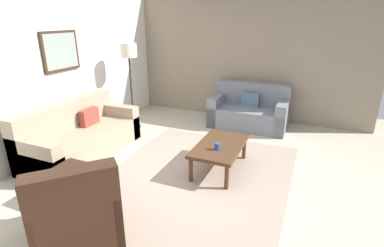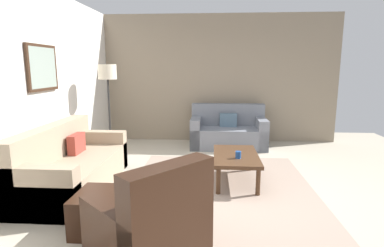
{
  "view_description": "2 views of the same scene",
  "coord_description": "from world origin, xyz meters",
  "px_view_note": "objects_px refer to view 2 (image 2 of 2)",
  "views": [
    {
      "loc": [
        -3.39,
        -1.39,
        2.19
      ],
      "look_at": [
        0.36,
        0.22,
        0.68
      ],
      "focal_mm": 27.28,
      "sensor_mm": 36.0,
      "label": 1
    },
    {
      "loc": [
        -3.95,
        0.13,
        1.67
      ],
      "look_at": [
        0.33,
        0.42,
        0.87
      ],
      "focal_mm": 28.68,
      "sensor_mm": 36.0,
      "label": 2
    }
  ],
  "objects_px": {
    "couch_main": "(69,167)",
    "armchair_leather": "(152,233)",
    "coffee_table": "(236,158)",
    "cup": "(238,155)",
    "framed_artwork": "(42,68)",
    "couch_loveseat": "(228,132)",
    "lamp_standing": "(108,82)",
    "ottoman": "(104,211)"
  },
  "relations": [
    {
      "from": "couch_main",
      "to": "armchair_leather",
      "type": "height_order",
      "value": "armchair_leather"
    },
    {
      "from": "armchair_leather",
      "to": "coffee_table",
      "type": "relative_size",
      "value": 1.03
    },
    {
      "from": "cup",
      "to": "framed_artwork",
      "type": "xyz_separation_m",
      "value": [
        0.05,
        2.75,
        1.2
      ]
    },
    {
      "from": "armchair_leather",
      "to": "coffee_table",
      "type": "height_order",
      "value": "armchair_leather"
    },
    {
      "from": "couch_loveseat",
      "to": "framed_artwork",
      "type": "distance_m",
      "value": 3.75
    },
    {
      "from": "cup",
      "to": "lamp_standing",
      "type": "bearing_deg",
      "value": 61.8
    },
    {
      "from": "couch_main",
      "to": "lamp_standing",
      "type": "xyz_separation_m",
      "value": [
        1.41,
        -0.12,
        1.11
      ]
    },
    {
      "from": "couch_main",
      "to": "cup",
      "type": "relative_size",
      "value": 20.33
    },
    {
      "from": "couch_loveseat",
      "to": "cup",
      "type": "bearing_deg",
      "value": -179.15
    },
    {
      "from": "cup",
      "to": "ottoman",
      "type": "bearing_deg",
      "value": 131.08
    },
    {
      "from": "couch_main",
      "to": "lamp_standing",
      "type": "bearing_deg",
      "value": -5.05
    },
    {
      "from": "couch_loveseat",
      "to": "lamp_standing",
      "type": "xyz_separation_m",
      "value": [
        -1.07,
        2.19,
        1.11
      ]
    },
    {
      "from": "lamp_standing",
      "to": "framed_artwork",
      "type": "relative_size",
      "value": 2.35
    },
    {
      "from": "ottoman",
      "to": "framed_artwork",
      "type": "height_order",
      "value": "framed_artwork"
    },
    {
      "from": "couch_loveseat",
      "to": "cup",
      "type": "xyz_separation_m",
      "value": [
        -2.26,
        -0.03,
        0.16
      ]
    },
    {
      "from": "couch_main",
      "to": "framed_artwork",
      "type": "relative_size",
      "value": 2.77
    },
    {
      "from": "lamp_standing",
      "to": "ottoman",
      "type": "bearing_deg",
      "value": -163.09
    },
    {
      "from": "couch_loveseat",
      "to": "cup",
      "type": "relative_size",
      "value": 15.65
    },
    {
      "from": "couch_main",
      "to": "couch_loveseat",
      "type": "relative_size",
      "value": 1.3
    },
    {
      "from": "couch_loveseat",
      "to": "ottoman",
      "type": "relative_size",
      "value": 2.78
    },
    {
      "from": "ottoman",
      "to": "coffee_table",
      "type": "height_order",
      "value": "coffee_table"
    },
    {
      "from": "couch_loveseat",
      "to": "armchair_leather",
      "type": "distance_m",
      "value": 4.18
    },
    {
      "from": "armchair_leather",
      "to": "cup",
      "type": "height_order",
      "value": "armchair_leather"
    },
    {
      "from": "ottoman",
      "to": "framed_artwork",
      "type": "distance_m",
      "value": 2.35
    },
    {
      "from": "framed_artwork",
      "to": "ottoman",
      "type": "bearing_deg",
      "value": -136.18
    },
    {
      "from": "couch_loveseat",
      "to": "armchair_leather",
      "type": "relative_size",
      "value": 1.38
    },
    {
      "from": "coffee_table",
      "to": "lamp_standing",
      "type": "relative_size",
      "value": 0.64
    },
    {
      "from": "couch_loveseat",
      "to": "cup",
      "type": "height_order",
      "value": "couch_loveseat"
    },
    {
      "from": "couch_loveseat",
      "to": "ottoman",
      "type": "bearing_deg",
      "value": 157.93
    },
    {
      "from": "couch_main",
      "to": "coffee_table",
      "type": "height_order",
      "value": "couch_main"
    },
    {
      "from": "lamp_standing",
      "to": "framed_artwork",
      "type": "distance_m",
      "value": 1.28
    },
    {
      "from": "armchair_leather",
      "to": "cup",
      "type": "xyz_separation_m",
      "value": [
        1.84,
        -0.85,
        0.15
      ]
    },
    {
      "from": "couch_loveseat",
      "to": "lamp_standing",
      "type": "bearing_deg",
      "value": 116.06
    },
    {
      "from": "armchair_leather",
      "to": "cup",
      "type": "bearing_deg",
      "value": -24.97
    },
    {
      "from": "armchair_leather",
      "to": "cup",
      "type": "distance_m",
      "value": 2.03
    },
    {
      "from": "armchair_leather",
      "to": "lamp_standing",
      "type": "relative_size",
      "value": 0.66
    },
    {
      "from": "cup",
      "to": "framed_artwork",
      "type": "height_order",
      "value": "framed_artwork"
    },
    {
      "from": "ottoman",
      "to": "coffee_table",
      "type": "bearing_deg",
      "value": -44.6
    },
    {
      "from": "couch_loveseat",
      "to": "coffee_table",
      "type": "bearing_deg",
      "value": -179.54
    },
    {
      "from": "armchair_leather",
      "to": "lamp_standing",
      "type": "distance_m",
      "value": 3.5
    },
    {
      "from": "couch_loveseat",
      "to": "lamp_standing",
      "type": "relative_size",
      "value": 0.91
    },
    {
      "from": "lamp_standing",
      "to": "couch_loveseat",
      "type": "bearing_deg",
      "value": -63.94
    }
  ]
}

